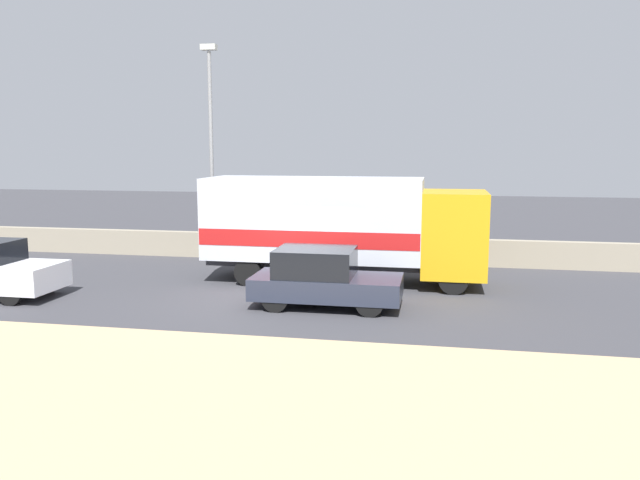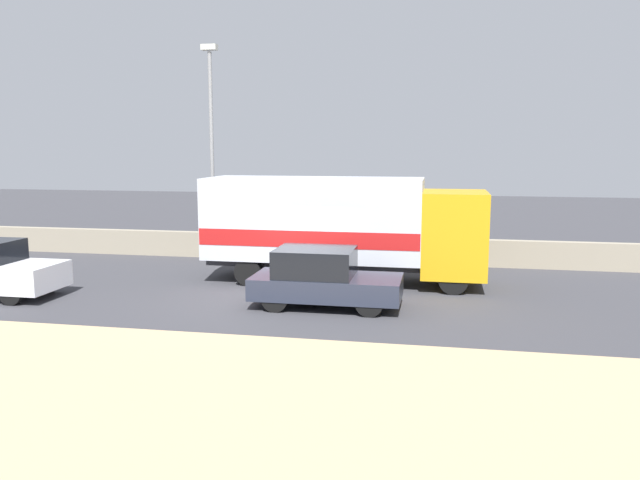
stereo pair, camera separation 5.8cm
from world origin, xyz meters
TOP-DOWN VIEW (x-y plane):
  - ground_plane at (0.00, 0.00)m, footprint 80.00×80.00m
  - dirt_shoulder_foreground at (0.00, -6.71)m, footprint 60.00×6.56m
  - stone_wall_backdrop at (0.00, 6.19)m, footprint 60.00×0.35m
  - street_lamp at (-4.27, 5.32)m, footprint 0.56×0.28m
  - box_truck at (0.84, 2.68)m, footprint 8.60×2.46m
  - car_hatchback at (0.92, -0.45)m, footprint 3.93×1.80m

SIDE VIEW (x-z plane):
  - ground_plane at x=0.00m, z-range 0.00..0.00m
  - dirt_shoulder_foreground at x=0.00m, z-range 0.00..0.04m
  - stone_wall_backdrop at x=0.00m, z-range 0.00..0.96m
  - car_hatchback at x=0.92m, z-range -0.01..1.55m
  - box_truck at x=0.84m, z-range 0.17..3.43m
  - street_lamp at x=-4.27m, z-range 0.56..8.36m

